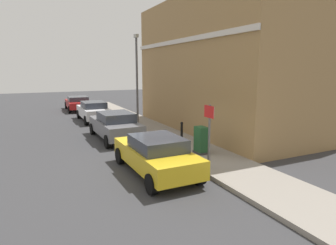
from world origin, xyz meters
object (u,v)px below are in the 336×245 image
(bollard_near_cabinet, at_px, (182,132))
(street_sign, at_px, (209,127))
(lamppost, at_px, (137,75))
(car_red, at_px, (78,103))
(utility_cabinet, at_px, (201,141))
(car_grey, at_px, (115,125))
(car_yellow, at_px, (156,154))
(car_white, at_px, (93,111))

(bollard_near_cabinet, bearing_deg, street_sign, -102.53)
(lamppost, bearing_deg, bollard_near_cabinet, -89.05)
(car_red, relative_size, lamppost, 0.78)
(utility_cabinet, relative_size, bollard_near_cabinet, 1.11)
(street_sign, bearing_deg, lamppost, 85.91)
(car_grey, distance_m, bollard_near_cabinet, 3.72)
(car_red, distance_m, street_sign, 18.58)
(car_yellow, xyz_separation_m, car_red, (-0.02, 17.89, -0.04))
(car_white, distance_m, utility_cabinet, 11.00)
(utility_cabinet, bearing_deg, car_white, 102.43)
(car_yellow, height_order, street_sign, street_sign)
(utility_cabinet, height_order, bollard_near_cabinet, utility_cabinet)
(car_grey, bearing_deg, car_red, -0.51)
(car_red, bearing_deg, car_white, -176.75)
(lamppost, bearing_deg, car_yellow, -105.68)
(car_yellow, xyz_separation_m, street_sign, (1.85, -0.57, 0.94))
(car_grey, height_order, bollard_near_cabinet, car_grey)
(car_white, bearing_deg, lamppost, -140.02)
(car_red, distance_m, bollard_near_cabinet, 15.15)
(utility_cabinet, relative_size, street_sign, 0.50)
(car_yellow, relative_size, car_red, 0.96)
(utility_cabinet, xyz_separation_m, bollard_near_cabinet, (0.10, 1.92, 0.02))
(bollard_near_cabinet, relative_size, street_sign, 0.45)
(car_grey, height_order, utility_cabinet, car_grey)
(car_white, bearing_deg, utility_cabinet, -168.08)
(car_red, bearing_deg, car_yellow, -178.43)
(car_white, distance_m, street_sign, 12.51)
(utility_cabinet, bearing_deg, street_sign, -112.94)
(car_yellow, distance_m, car_white, 11.80)
(car_red, height_order, utility_cabinet, utility_cabinet)
(utility_cabinet, bearing_deg, bollard_near_cabinet, 87.01)
(car_grey, distance_m, utility_cabinet, 5.24)
(car_white, relative_size, street_sign, 1.79)
(car_red, height_order, lamppost, lamppost)
(utility_cabinet, xyz_separation_m, lamppost, (-0.00, 7.97, 2.62))
(car_grey, height_order, lamppost, lamppost)
(car_grey, relative_size, bollard_near_cabinet, 4.24)
(street_sign, relative_size, lamppost, 0.40)
(utility_cabinet, bearing_deg, car_yellow, -157.37)
(bollard_near_cabinet, xyz_separation_m, street_sign, (-0.79, -3.54, 0.96))
(car_grey, distance_m, car_red, 12.20)
(car_white, distance_m, bollard_near_cabinet, 9.16)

